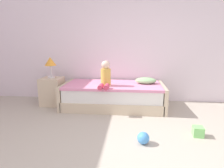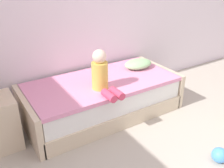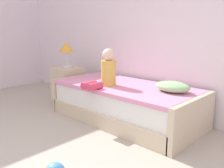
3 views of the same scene
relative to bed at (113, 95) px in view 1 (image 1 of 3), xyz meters
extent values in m
plane|color=#B2A899|center=(0.38, -2.00, -0.25)|extent=(9.20, 9.20, 0.00)
cube|color=white|center=(0.38, 0.60, 1.20)|extent=(7.20, 0.10, 2.90)
cube|color=beige|center=(0.00, 0.00, -0.15)|extent=(2.00, 1.00, 0.20)
cube|color=white|center=(0.00, 0.00, 0.08)|extent=(1.94, 0.94, 0.25)
cube|color=pink|center=(0.00, 0.00, 0.23)|extent=(1.98, 0.98, 0.05)
cube|color=beige|center=(-1.02, 0.00, 0.00)|extent=(0.07, 1.00, 0.50)
cube|color=beige|center=(1.02, 0.00, 0.00)|extent=(0.07, 1.00, 0.50)
cube|color=beige|center=(-1.35, 0.01, 0.05)|extent=(0.44, 0.44, 0.60)
cylinder|color=silver|center=(-1.35, 0.01, 0.37)|extent=(0.15, 0.15, 0.03)
cylinder|color=silver|center=(-1.35, 0.01, 0.50)|extent=(0.02, 0.02, 0.24)
cone|color=#F29E33|center=(-1.35, 0.01, 0.71)|extent=(0.24, 0.24, 0.18)
cylinder|color=gold|center=(-0.13, -0.18, 0.42)|extent=(0.20, 0.20, 0.34)
sphere|color=beige|center=(-0.13, -0.18, 0.67)|extent=(0.17, 0.17, 0.17)
cylinder|color=#D83F60|center=(-0.19, -0.48, 0.30)|extent=(0.09, 0.22, 0.09)
cylinder|color=#D83F60|center=(-0.08, -0.48, 0.30)|extent=(0.09, 0.22, 0.09)
ellipsoid|color=#99CC8C|center=(0.68, 0.10, 0.32)|extent=(0.44, 0.30, 0.13)
sphere|color=#4C99E5|center=(0.55, -1.50, -0.16)|extent=(0.17, 0.17, 0.17)
cube|color=#7FD872|center=(1.36, -1.20, -0.17)|extent=(0.16, 0.16, 0.15)
camera|label=1|loc=(0.37, -3.87, 1.09)|focal=30.34mm
camera|label=2|loc=(-1.49, -2.61, 1.64)|focal=39.85mm
camera|label=3|loc=(2.12, -2.46, 0.97)|focal=38.61mm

